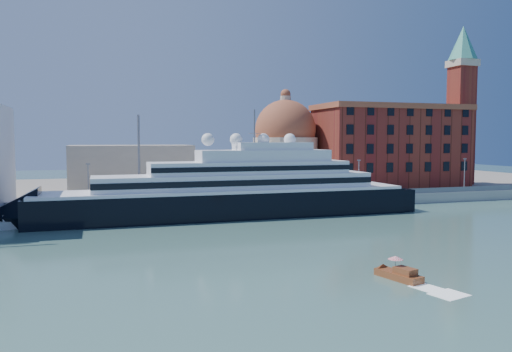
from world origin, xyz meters
name	(u,v)px	position (x,y,z in m)	size (l,w,h in m)	color
ground	(287,237)	(0.00, 0.00, 0.00)	(400.00, 400.00, 0.00)	#375F5B
quay	(231,203)	(0.00, 34.00, 1.25)	(180.00, 10.00, 2.50)	gray
land	(196,188)	(0.00, 75.00, 1.00)	(260.00, 72.00, 2.00)	slate
quay_fence	(237,197)	(0.00, 29.50, 3.10)	(180.00, 0.10, 1.20)	slate
superyacht	(216,196)	(-6.11, 23.00, 4.32)	(83.72, 11.61, 25.02)	black
service_barge	(4,224)	(-43.81, 22.14, 0.77)	(12.49, 6.15, 2.69)	white
water_taxi	(399,274)	(3.17, -25.94, 0.64)	(3.20, 5.87, 2.65)	brown
warehouse	(391,145)	(52.00, 52.00, 13.79)	(43.00, 19.00, 23.25)	maroon
campanile	(462,95)	(76.00, 52.00, 28.76)	(8.40, 8.40, 47.00)	maroon
church	(232,156)	(6.39, 57.72, 10.91)	(66.00, 18.00, 25.50)	beige
lamp_posts	(175,166)	(-12.67, 32.27, 9.84)	(120.80, 2.40, 18.00)	slate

